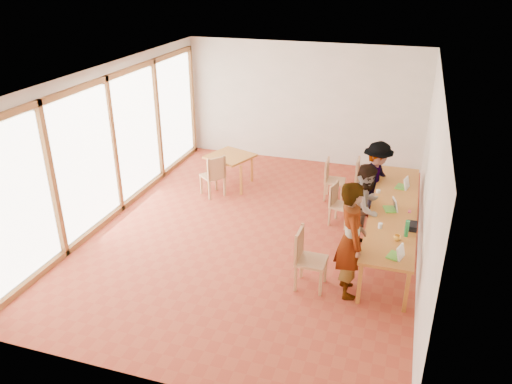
# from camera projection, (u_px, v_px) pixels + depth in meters

# --- Properties ---
(ground) EXTENTS (8.00, 8.00, 0.00)m
(ground) POSITION_uv_depth(u_px,v_px,m) (256.00, 231.00, 9.64)
(ground) COLOR #9E3E26
(ground) RESTS_ON ground
(wall_back) EXTENTS (6.00, 0.10, 3.00)m
(wall_back) POSITION_uv_depth(u_px,v_px,m) (304.00, 104.00, 12.47)
(wall_back) COLOR beige
(wall_back) RESTS_ON ground
(wall_front) EXTENTS (6.00, 0.10, 3.00)m
(wall_front) POSITION_uv_depth(u_px,v_px,m) (147.00, 281.00, 5.55)
(wall_front) COLOR beige
(wall_front) RESTS_ON ground
(wall_right) EXTENTS (0.10, 8.00, 3.00)m
(wall_right) POSITION_uv_depth(u_px,v_px,m) (429.00, 178.00, 8.19)
(wall_right) COLOR beige
(wall_right) RESTS_ON ground
(window_wall) EXTENTS (0.10, 8.00, 3.00)m
(window_wall) POSITION_uv_depth(u_px,v_px,m) (113.00, 142.00, 9.82)
(window_wall) COLOR white
(window_wall) RESTS_ON ground
(ceiling) EXTENTS (6.00, 8.00, 0.04)m
(ceiling) POSITION_uv_depth(u_px,v_px,m) (256.00, 74.00, 8.37)
(ceiling) COLOR white
(ceiling) RESTS_ON wall_back
(communal_table) EXTENTS (0.80, 4.00, 0.75)m
(communal_table) POSITION_uv_depth(u_px,v_px,m) (394.00, 210.00, 8.90)
(communal_table) COLOR #AD6926
(communal_table) RESTS_ON ground
(side_table) EXTENTS (0.90, 0.90, 0.75)m
(side_table) POSITION_uv_depth(u_px,v_px,m) (230.00, 159.00, 11.30)
(side_table) COLOR #AD6926
(side_table) RESTS_ON ground
(chair_near) EXTENTS (0.47, 0.47, 0.53)m
(chair_near) POSITION_uv_depth(u_px,v_px,m) (305.00, 252.00, 7.78)
(chair_near) COLOR tan
(chair_near) RESTS_ON ground
(chair_mid) EXTENTS (0.47, 0.47, 0.45)m
(chair_mid) POSITION_uv_depth(u_px,v_px,m) (337.00, 200.00, 9.71)
(chair_mid) COLOR tan
(chair_mid) RESTS_ON ground
(chair_far) EXTENTS (0.42, 0.42, 0.48)m
(chair_far) POSITION_uv_depth(u_px,v_px,m) (331.00, 175.00, 10.74)
(chair_far) COLOR tan
(chair_far) RESTS_ON ground
(chair_empty) EXTENTS (0.45, 0.45, 0.51)m
(chair_empty) POSITION_uv_depth(u_px,v_px,m) (362.00, 176.00, 10.57)
(chair_empty) COLOR tan
(chair_empty) RESTS_ON ground
(chair_spare) EXTENTS (0.62, 0.62, 0.50)m
(chair_spare) POSITION_uv_depth(u_px,v_px,m) (215.00, 172.00, 10.81)
(chair_spare) COLOR tan
(chair_spare) RESTS_ON ground
(person_near) EXTENTS (0.64, 0.79, 1.88)m
(person_near) POSITION_uv_depth(u_px,v_px,m) (351.00, 240.00, 7.48)
(person_near) COLOR gray
(person_near) RESTS_ON ground
(person_mid) EXTENTS (0.84, 0.94, 1.59)m
(person_mid) POSITION_uv_depth(u_px,v_px,m) (366.00, 207.00, 8.81)
(person_mid) COLOR gray
(person_mid) RESTS_ON ground
(person_far) EXTENTS (0.97, 1.18, 1.59)m
(person_far) POSITION_uv_depth(u_px,v_px,m) (376.00, 180.00, 9.88)
(person_far) COLOR gray
(person_far) RESTS_ON ground
(laptop_near) EXTENTS (0.28, 0.29, 0.21)m
(laptop_near) POSITION_uv_depth(u_px,v_px,m) (397.00, 254.00, 7.36)
(laptop_near) COLOR #53AE2F
(laptop_near) RESTS_ON communal_table
(laptop_mid) EXTENTS (0.28, 0.30, 0.21)m
(laptop_mid) POSITION_uv_depth(u_px,v_px,m) (392.00, 207.00, 8.77)
(laptop_mid) COLOR #53AE2F
(laptop_mid) RESTS_ON communal_table
(laptop_far) EXTENTS (0.28, 0.30, 0.22)m
(laptop_far) POSITION_uv_depth(u_px,v_px,m) (404.00, 185.00, 9.62)
(laptop_far) COLOR #53AE2F
(laptop_far) RESTS_ON communal_table
(yellow_mug) EXTENTS (0.13, 0.13, 0.09)m
(yellow_mug) POSITION_uv_depth(u_px,v_px,m) (397.00, 238.00, 7.83)
(yellow_mug) COLOR #FAB036
(yellow_mug) RESTS_ON communal_table
(green_bottle) EXTENTS (0.07, 0.07, 0.28)m
(green_bottle) POSITION_uv_depth(u_px,v_px,m) (407.00, 228.00, 7.90)
(green_bottle) COLOR #1A7236
(green_bottle) RESTS_ON communal_table
(clear_glass) EXTENTS (0.07, 0.07, 0.09)m
(clear_glass) POSITION_uv_depth(u_px,v_px,m) (380.00, 226.00, 8.18)
(clear_glass) COLOR silver
(clear_glass) RESTS_ON communal_table
(condiment_cup) EXTENTS (0.08, 0.08, 0.06)m
(condiment_cup) POSITION_uv_depth(u_px,v_px,m) (378.00, 191.00, 9.43)
(condiment_cup) COLOR white
(condiment_cup) RESTS_ON communal_table
(pink_phone) EXTENTS (0.05, 0.10, 0.01)m
(pink_phone) POSITION_uv_depth(u_px,v_px,m) (410.00, 212.00, 8.72)
(pink_phone) COLOR #C5385A
(pink_phone) RESTS_ON communal_table
(black_pouch) EXTENTS (0.16, 0.26, 0.09)m
(black_pouch) POSITION_uv_depth(u_px,v_px,m) (412.00, 226.00, 8.16)
(black_pouch) COLOR black
(black_pouch) RESTS_ON communal_table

